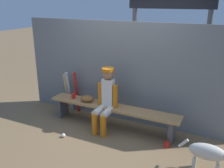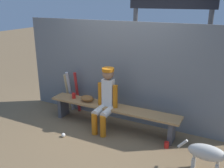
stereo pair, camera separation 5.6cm
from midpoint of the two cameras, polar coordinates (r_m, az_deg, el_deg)
ground_plane at (r=5.02m, az=0.32°, el=-9.79°), size 30.00×30.00×0.00m
chainlink_fence at (r=5.00m, az=2.56°, el=2.57°), size 4.42×0.03×2.02m
dugout_bench at (r=4.86m, az=0.33°, el=-6.10°), size 2.64×0.36×0.45m
player_seated at (r=4.69m, az=-1.15°, el=-3.14°), size 0.41×0.55×1.20m
baseball_glove at (r=5.06m, az=-5.37°, el=-3.27°), size 0.28×0.20×0.12m
bat_aluminum_red at (r=5.55m, az=-7.64°, el=-1.86°), size 0.08×0.17×0.93m
bat_aluminum_silver at (r=5.60m, az=-9.24°, el=-1.69°), size 0.10×0.28×0.94m
bat_wood_natural at (r=5.75m, az=-9.76°, el=-1.73°), size 0.08×0.20×0.84m
baseball at (r=4.76m, az=-10.67°, el=-11.34°), size 0.07×0.07×0.07m
cup_on_ground at (r=4.47m, az=12.65°, el=-13.36°), size 0.08×0.08×0.11m
cup_on_bench at (r=5.24m, az=-8.38°, el=-2.64°), size 0.08×0.08×0.11m
scoreboard at (r=5.63m, az=14.34°, el=16.63°), size 2.12×0.27×3.23m
dog at (r=3.92m, az=21.95°, el=-14.52°), size 0.84×0.20×0.49m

